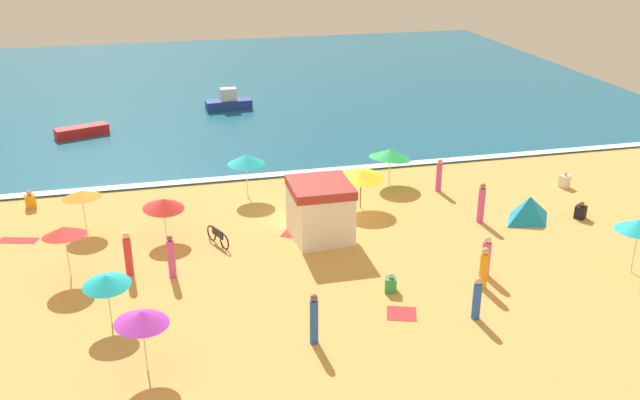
# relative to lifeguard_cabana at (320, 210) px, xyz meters

# --- Properties ---
(ground_plane) EXTENTS (60.00, 60.00, 0.00)m
(ground_plane) POSITION_rel_lifeguard_cabana_xyz_m (0.41, 1.86, -1.33)
(ground_plane) COLOR #E0A856
(ocean_water) EXTENTS (60.00, 44.00, 0.10)m
(ocean_water) POSITION_rel_lifeguard_cabana_xyz_m (0.41, 29.86, -1.28)
(ocean_water) COLOR #196084
(ocean_water) RESTS_ON ground_plane
(wave_breaker_foam) EXTENTS (57.00, 0.70, 0.01)m
(wave_breaker_foam) POSITION_rel_lifeguard_cabana_xyz_m (0.41, 8.16, -1.23)
(wave_breaker_foam) COLOR white
(wave_breaker_foam) RESTS_ON ocean_water
(lifeguard_cabana) EXTENTS (2.62, 2.77, 2.62)m
(lifeguard_cabana) POSITION_rel_lifeguard_cabana_xyz_m (0.00, 0.00, 0.00)
(lifeguard_cabana) COLOR white
(lifeguard_cabana) RESTS_ON ground_plane
(beach_umbrella_0) EXTENTS (2.30, 2.32, 2.36)m
(beach_umbrella_0) POSITION_rel_lifeguard_cabana_xyz_m (11.46, -6.00, 0.75)
(beach_umbrella_0) COLOR silver
(beach_umbrella_0) RESTS_ON ground_plane
(beach_umbrella_1) EXTENTS (1.98, 1.96, 2.21)m
(beach_umbrella_1) POSITION_rel_lifeguard_cabana_xyz_m (-7.59, -8.14, 0.61)
(beach_umbrella_1) COLOR silver
(beach_umbrella_1) RESTS_ON ground_plane
(beach_umbrella_2) EXTENTS (2.43, 2.43, 2.24)m
(beach_umbrella_2) POSITION_rel_lifeguard_cabana_xyz_m (-2.47, 5.56, 0.66)
(beach_umbrella_2) COLOR silver
(beach_umbrella_2) RESTS_ON ground_plane
(beach_umbrella_3) EXTENTS (2.93, 2.94, 1.95)m
(beach_umbrella_3) POSITION_rel_lifeguard_cabana_xyz_m (2.72, 2.92, 0.38)
(beach_umbrella_3) COLOR #4C3823
(beach_umbrella_3) RESTS_ON ground_plane
(beach_umbrella_4) EXTENTS (3.08, 3.06, 2.06)m
(beach_umbrella_4) POSITION_rel_lifeguard_cabana_xyz_m (5.11, 5.60, 0.35)
(beach_umbrella_4) COLOR silver
(beach_umbrella_4) RESTS_ON ground_plane
(beach_umbrella_5) EXTENTS (2.10, 2.11, 1.98)m
(beach_umbrella_5) POSITION_rel_lifeguard_cabana_xyz_m (-10.19, 3.26, 0.43)
(beach_umbrella_5) COLOR silver
(beach_umbrella_5) RESTS_ON ground_plane
(beach_umbrella_6) EXTENTS (2.55, 2.56, 1.96)m
(beach_umbrella_6) POSITION_rel_lifeguard_cabana_xyz_m (-6.67, 1.57, 0.32)
(beach_umbrella_6) COLOR silver
(beach_umbrella_6) RESTS_ON ground_plane
(beach_umbrella_7) EXTENTS (2.06, 2.08, 2.28)m
(beach_umbrella_7) POSITION_rel_lifeguard_cabana_xyz_m (-10.49, -1.21, 0.68)
(beach_umbrella_7) COLOR silver
(beach_umbrella_7) RESTS_ON ground_plane
(beach_umbrella_8) EXTENTS (1.84, 1.86, 1.99)m
(beach_umbrella_8) POSITION_rel_lifeguard_cabana_xyz_m (-8.79, -5.06, 0.39)
(beach_umbrella_8) COLOR silver
(beach_umbrella_8) RESTS_ON ground_plane
(beach_tent) EXTENTS (2.55, 2.21, 1.19)m
(beach_tent) POSITION_rel_lifeguard_cabana_xyz_m (9.96, -0.41, -0.74)
(beach_tent) COLOR #1999D8
(beach_tent) RESTS_ON ground_plane
(parked_bicycle) EXTENTS (0.81, 1.68, 0.76)m
(parked_bicycle) POSITION_rel_lifeguard_cabana_xyz_m (-4.49, 0.41, -0.95)
(parked_bicycle) COLOR black
(parked_bicycle) RESTS_ON ground_plane
(beachgoer_0) EXTENTS (0.35, 0.35, 1.86)m
(beachgoer_0) POSITION_rel_lifeguard_cabana_xyz_m (-2.10, -7.88, -0.43)
(beachgoer_0) COLOR blue
(beachgoer_0) RESTS_ON ground_plane
(beachgoer_1) EXTENTS (0.60, 0.60, 0.83)m
(beachgoer_1) POSITION_rel_lifeguard_cabana_xyz_m (13.94, 3.01, -0.99)
(beachgoer_1) COLOR white
(beachgoer_1) RESTS_ON ground_plane
(beachgoer_2) EXTENTS (0.66, 0.66, 0.85)m
(beachgoer_2) POSITION_rel_lifeguard_cabana_xyz_m (12.48, -0.77, -0.99)
(beachgoer_2) COLOR black
(beachgoer_2) RESTS_ON ground_plane
(beachgoer_3) EXTENTS (0.42, 0.42, 1.80)m
(beachgoer_3) POSITION_rel_lifeguard_cabana_xyz_m (-6.54, -2.10, -0.47)
(beachgoer_3) COLOR #D84CA5
(beachgoer_3) RESTS_ON ground_plane
(beachgoer_4) EXTENTS (0.36, 0.36, 1.75)m
(beachgoer_4) POSITION_rel_lifeguard_cabana_xyz_m (7.27, 4.02, -0.47)
(beachgoer_4) COLOR #D84CA5
(beachgoer_4) RESTS_ON ground_plane
(beachgoer_5) EXTENTS (0.46, 0.46, 1.71)m
(beachgoer_5) POSITION_rel_lifeguard_cabana_xyz_m (5.59, -4.88, -0.52)
(beachgoer_5) COLOR #D84CA5
(beachgoer_5) RESTS_ON ground_plane
(beachgoer_6) EXTENTS (0.44, 0.44, 1.86)m
(beachgoer_6) POSITION_rel_lifeguard_cabana_xyz_m (-8.20, -1.52, -0.43)
(beachgoer_6) COLOR red
(beachgoer_6) RESTS_ON ground_plane
(beachgoer_7) EXTENTS (0.57, 0.57, 0.91)m
(beachgoer_7) POSITION_rel_lifeguard_cabana_xyz_m (-13.00, 6.62, -0.95)
(beachgoer_7) COLOR orange
(beachgoer_7) RESTS_ON ground_plane
(beachgoer_8) EXTENTS (0.56, 0.56, 0.78)m
(beachgoer_8) POSITION_rel_lifeguard_cabana_xyz_m (1.52, -5.21, -1.01)
(beachgoer_8) COLOR green
(beachgoer_8) RESTS_ON ground_plane
(beachgoer_9) EXTENTS (0.38, 0.38, 1.72)m
(beachgoer_9) POSITION_rel_lifeguard_cabana_xyz_m (5.06, -5.78, -0.50)
(beachgoer_9) COLOR orange
(beachgoer_9) RESTS_ON ground_plane
(beachgoer_10) EXTENTS (0.36, 0.36, 1.65)m
(beachgoer_10) POSITION_rel_lifeguard_cabana_xyz_m (3.85, -7.74, -0.54)
(beachgoer_10) COLOR blue
(beachgoer_10) RESTS_ON ground_plane
(beachgoer_11) EXTENTS (0.35, 0.35, 1.94)m
(beachgoer_11) POSITION_rel_lifeguard_cabana_xyz_m (7.66, -0.07, -0.40)
(beachgoer_11) COLOR #D84CA5
(beachgoer_11) RESTS_ON ground_plane
(beach_towel_0) EXTENTS (1.20, 1.32, 0.01)m
(beach_towel_0) POSITION_rel_lifeguard_cabana_xyz_m (-1.13, 0.79, -1.33)
(beach_towel_0) COLOR red
(beach_towel_0) RESTS_ON ground_plane
(beach_towel_1) EXTENTS (1.82, 1.06, 0.01)m
(beach_towel_1) POSITION_rel_lifeguard_cabana_xyz_m (-13.06, 2.82, -1.33)
(beach_towel_1) COLOR red
(beach_towel_1) RESTS_ON ground_plane
(beach_towel_2) EXTENTS (1.32, 1.28, 0.01)m
(beach_towel_2) POSITION_rel_lifeguard_cabana_xyz_m (1.39, -6.85, -1.33)
(beach_towel_2) COLOR red
(beach_towel_2) RESTS_ON ground_plane
(small_boat_0) EXTENTS (3.34, 1.41, 1.55)m
(small_boat_0) POSITION_rel_lifeguard_cabana_xyz_m (-1.50, 22.24, -0.73)
(small_boat_0) COLOR navy
(small_boat_0) RESTS_ON ocean_water
(small_boat_1) EXTENTS (3.40, 2.01, 0.64)m
(small_boat_1) POSITION_rel_lifeguard_cabana_xyz_m (-11.38, 17.94, -0.92)
(small_boat_1) COLOR red
(small_boat_1) RESTS_ON ocean_water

